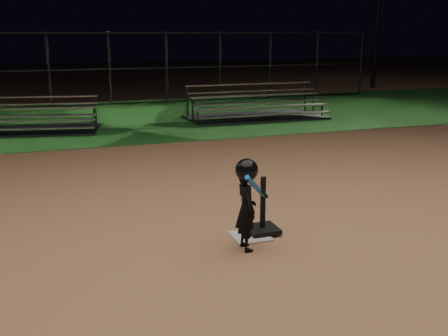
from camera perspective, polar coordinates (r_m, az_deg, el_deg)
ground at (r=6.69m, az=2.82°, el=-7.43°), size 80.00×80.00×0.00m
grass_strip at (r=16.12m, az=-10.56°, el=5.32°), size 60.00×8.00×0.01m
home_plate at (r=6.69m, az=2.82°, el=-7.33°), size 0.45×0.45×0.02m
batting_tee at (r=6.77m, az=4.16°, el=-5.80°), size 0.38×0.38×0.72m
child_batter at (r=6.14m, az=2.43°, el=-3.66°), size 0.44×0.53×1.10m
bleacher_left at (r=14.51m, az=-20.36°, el=4.36°), size 3.76×2.36×0.86m
bleacher_right at (r=15.80m, az=3.43°, el=6.08°), size 4.02×1.98×0.98m
backstop_fence at (r=18.94m, az=-12.15°, el=10.36°), size 20.08×0.08×2.50m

